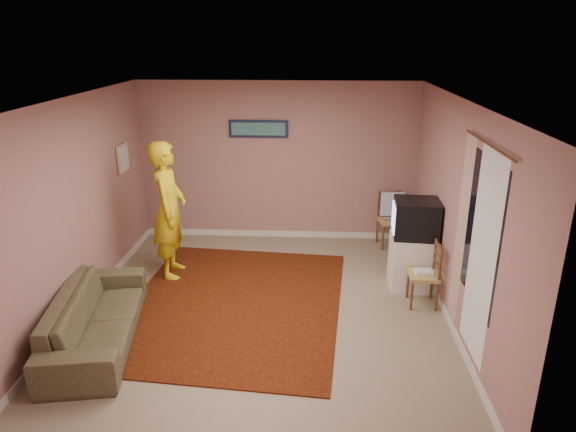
# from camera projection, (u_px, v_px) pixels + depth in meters

# --- Properties ---
(ground) EXTENTS (5.00, 5.00, 0.00)m
(ground) POSITION_uv_depth(u_px,v_px,m) (264.00, 310.00, 6.45)
(ground) COLOR gray
(ground) RESTS_ON ground
(wall_back) EXTENTS (4.50, 0.02, 2.60)m
(wall_back) POSITION_uv_depth(u_px,v_px,m) (278.00, 162.00, 8.37)
(wall_back) COLOR #9D7567
(wall_back) RESTS_ON ground
(wall_front) EXTENTS (4.50, 0.02, 2.60)m
(wall_front) POSITION_uv_depth(u_px,v_px,m) (227.00, 327.00, 3.67)
(wall_front) COLOR #9D7567
(wall_front) RESTS_ON ground
(wall_left) EXTENTS (0.02, 5.00, 2.60)m
(wall_left) POSITION_uv_depth(u_px,v_px,m) (75.00, 209.00, 6.13)
(wall_left) COLOR #9D7567
(wall_left) RESTS_ON ground
(wall_right) EXTENTS (0.02, 5.00, 2.60)m
(wall_right) POSITION_uv_depth(u_px,v_px,m) (457.00, 216.00, 5.91)
(wall_right) COLOR #9D7567
(wall_right) RESTS_ON ground
(ceiling) EXTENTS (4.50, 5.00, 0.02)m
(ceiling) POSITION_uv_depth(u_px,v_px,m) (260.00, 100.00, 5.58)
(ceiling) COLOR silver
(ceiling) RESTS_ON wall_back
(baseboard_back) EXTENTS (4.50, 0.02, 0.10)m
(baseboard_back) POSITION_uv_depth(u_px,v_px,m) (278.00, 234.00, 8.78)
(baseboard_back) COLOR silver
(baseboard_back) RESTS_ON ground
(baseboard_left) EXTENTS (0.02, 5.00, 0.10)m
(baseboard_left) POSITION_uv_depth(u_px,v_px,m) (89.00, 302.00, 6.55)
(baseboard_left) COLOR silver
(baseboard_left) RESTS_ON ground
(baseboard_right) EXTENTS (0.02, 5.00, 0.10)m
(baseboard_right) POSITION_uv_depth(u_px,v_px,m) (445.00, 311.00, 6.33)
(baseboard_right) COLOR silver
(baseboard_right) RESTS_ON ground
(window) EXTENTS (0.01, 1.10, 1.50)m
(window) POSITION_uv_depth(u_px,v_px,m) (481.00, 232.00, 5.01)
(window) COLOR black
(window) RESTS_ON wall_right
(curtain_sheer) EXTENTS (0.01, 0.75, 2.10)m
(curtain_sheer) POSITION_uv_depth(u_px,v_px,m) (482.00, 257.00, 4.94)
(curtain_sheer) COLOR white
(curtain_sheer) RESTS_ON wall_right
(curtain_floral) EXTENTS (0.01, 0.35, 2.10)m
(curtain_floral) POSITION_uv_depth(u_px,v_px,m) (461.00, 231.00, 5.60)
(curtain_floral) COLOR beige
(curtain_floral) RESTS_ON wall_right
(curtain_rod) EXTENTS (0.02, 1.40, 0.02)m
(curtain_rod) POSITION_uv_depth(u_px,v_px,m) (488.00, 144.00, 4.72)
(curtain_rod) COLOR brown
(curtain_rod) RESTS_ON wall_right
(picture_back) EXTENTS (0.95, 0.04, 0.28)m
(picture_back) POSITION_uv_depth(u_px,v_px,m) (258.00, 129.00, 8.17)
(picture_back) COLOR #15183A
(picture_back) RESTS_ON wall_back
(picture_left) EXTENTS (0.04, 0.38, 0.42)m
(picture_left) POSITION_uv_depth(u_px,v_px,m) (123.00, 158.00, 7.55)
(picture_left) COLOR tan
(picture_left) RESTS_ON wall_left
(area_rug) EXTENTS (2.94, 3.55, 0.02)m
(area_rug) POSITION_uv_depth(u_px,v_px,m) (235.00, 303.00, 6.60)
(area_rug) COLOR black
(area_rug) RESTS_ON ground
(tv_cabinet) EXTENTS (0.58, 0.53, 0.74)m
(tv_cabinet) POSITION_uv_depth(u_px,v_px,m) (412.00, 261.00, 6.94)
(tv_cabinet) COLOR white
(tv_cabinet) RESTS_ON ground
(crt_tv) EXTENTS (0.62, 0.56, 0.50)m
(crt_tv) POSITION_uv_depth(u_px,v_px,m) (416.00, 218.00, 6.73)
(crt_tv) COLOR black
(crt_tv) RESTS_ON tv_cabinet
(chair_a) EXTENTS (0.46, 0.44, 0.48)m
(chair_a) POSITION_uv_depth(u_px,v_px,m) (392.00, 214.00, 8.25)
(chair_a) COLOR tan
(chair_a) RESTS_ON ground
(dvd_player) EXTENTS (0.34, 0.25, 0.05)m
(dvd_player) POSITION_uv_depth(u_px,v_px,m) (391.00, 218.00, 8.27)
(dvd_player) COLOR silver
(dvd_player) RESTS_ON chair_a
(blue_throw) EXTENTS (0.37, 0.05, 0.39)m
(blue_throw) POSITION_uv_depth(u_px,v_px,m) (392.00, 204.00, 8.19)
(blue_throw) COLOR #9BD6FE
(blue_throw) RESTS_ON chair_a
(chair_b) EXTENTS (0.37, 0.38, 0.46)m
(chair_b) POSITION_uv_depth(u_px,v_px,m) (424.00, 268.00, 6.43)
(chair_b) COLOR tan
(chair_b) RESTS_ON ground
(game_console) EXTENTS (0.23, 0.18, 0.04)m
(game_console) POSITION_uv_depth(u_px,v_px,m) (424.00, 272.00, 6.45)
(game_console) COLOR white
(game_console) RESTS_ON chair_b
(sofa) EXTENTS (1.15, 2.17, 0.60)m
(sofa) POSITION_uv_depth(u_px,v_px,m) (96.00, 317.00, 5.70)
(sofa) COLOR brown
(sofa) RESTS_ON ground
(person) EXTENTS (0.52, 0.74, 1.94)m
(person) POSITION_uv_depth(u_px,v_px,m) (169.00, 210.00, 7.10)
(person) COLOR gold
(person) RESTS_ON ground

